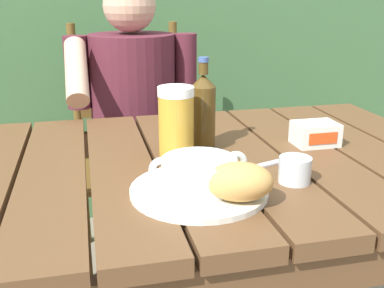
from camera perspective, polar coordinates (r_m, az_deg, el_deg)
dining_table at (r=1.15m, az=-0.67°, el=-6.36°), size 1.39×0.85×0.77m
hedge_backdrop at (r=2.63m, az=-9.58°, el=14.14°), size 3.97×0.83×2.24m
chair_near_diner at (r=2.01m, az=-7.46°, el=-1.33°), size 0.47×0.46×1.03m
person_eating at (r=1.75m, az=-7.15°, el=3.62°), size 0.48×0.47×1.22m
serving_plate at (r=0.93m, az=0.86°, el=-5.72°), size 0.28×0.28×0.01m
soup_bowl at (r=0.91m, az=0.87°, el=-3.53°), size 0.20×0.15×0.07m
bread_roll at (r=0.86m, az=5.89°, el=-4.63°), size 0.15×0.12×0.07m
beer_glass at (r=1.08m, az=-1.97°, el=2.55°), size 0.09×0.09×0.18m
beer_bottle at (r=1.17m, az=1.38°, el=4.23°), size 0.06×0.06×0.23m
water_glass_small at (r=0.99m, az=12.61°, el=-3.14°), size 0.07×0.07×0.06m
butter_tub at (r=1.25m, az=15.01°, el=1.24°), size 0.11×0.09×0.06m
table_knife at (r=1.05m, az=7.55°, el=-2.90°), size 0.16×0.07×0.01m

